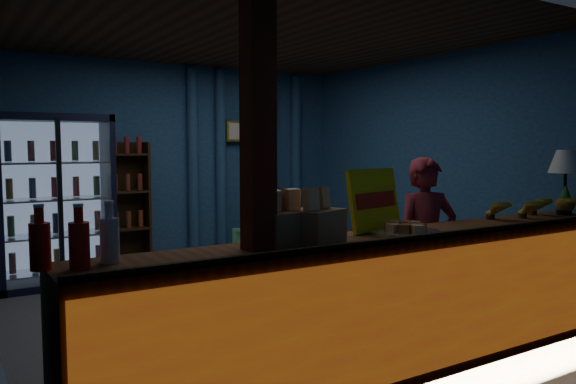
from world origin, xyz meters
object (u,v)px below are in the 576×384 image
shopkeeper (426,245)px  green_chair (265,247)px  table_lamp (566,164)px  pastry_tray (404,230)px

shopkeeper → green_chair: (0.01, 2.76, -0.45)m
shopkeeper → green_chair: bearing=108.0°
shopkeeper → table_lamp: size_ratio=2.56×
shopkeeper → table_lamp: (1.24, -0.43, 0.66)m
shopkeeper → table_lamp: 1.47m
pastry_tray → green_chair: bearing=77.2°
green_chair → table_lamp: 3.59m
table_lamp → pastry_tray: bearing=-178.1°
green_chair → pastry_tray: size_ratio=1.26×
shopkeeper → table_lamp: table_lamp is taller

